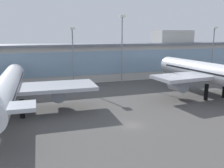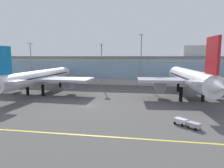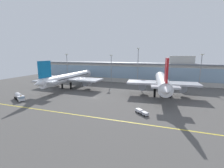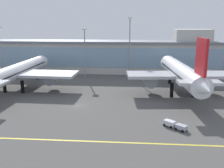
% 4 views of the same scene
% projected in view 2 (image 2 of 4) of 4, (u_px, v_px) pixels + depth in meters
% --- Properties ---
extents(ground_plane, '(195.69, 195.69, 0.00)m').
position_uv_depth(ground_plane, '(90.00, 106.00, 60.54)').
color(ground_plane, '#514F4C').
extents(taxiway_centreline_stripe, '(156.55, 0.50, 0.01)m').
position_uv_depth(taxiway_centreline_stripe, '(59.00, 133.00, 39.05)').
color(taxiway_centreline_stripe, yellow).
rests_on(taxiway_centreline_stripe, ground).
extents(terminal_building, '(142.78, 14.00, 19.84)m').
position_uv_depth(terminal_building, '(119.00, 69.00, 108.98)').
color(terminal_building, beige).
rests_on(terminal_building, ground).
extents(airliner_near_left, '(41.41, 54.39, 17.67)m').
position_uv_depth(airliner_near_left, '(39.00, 78.00, 78.86)').
color(airliner_near_left, black).
rests_on(airliner_near_left, ground).
extents(airliner_near_right, '(35.52, 50.13, 19.51)m').
position_uv_depth(airliner_near_right, '(190.00, 79.00, 68.54)').
color(airliner_near_right, black).
rests_on(airliner_near_right, ground).
extents(baggage_tug_near, '(5.16, 4.92, 1.40)m').
position_uv_depth(baggage_tug_near, '(187.00, 123.00, 42.76)').
color(baggage_tug_near, black).
rests_on(baggage_tug_near, ground).
extents(apron_light_mast_west, '(1.80, 1.80, 21.24)m').
position_uv_depth(apron_light_mast_west, '(31.00, 57.00, 103.14)').
color(apron_light_mast_west, gray).
rests_on(apron_light_mast_west, ground).
extents(apron_light_mast_centre, '(1.80, 1.80, 25.05)m').
position_uv_depth(apron_light_mast_centre, '(141.00, 53.00, 96.82)').
color(apron_light_mast_centre, gray).
rests_on(apron_light_mast_centre, ground).
extents(apron_light_mast_east, '(1.80, 1.80, 20.58)m').
position_uv_depth(apron_light_mast_east, '(102.00, 58.00, 97.87)').
color(apron_light_mast_east, gray).
rests_on(apron_light_mast_east, ground).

